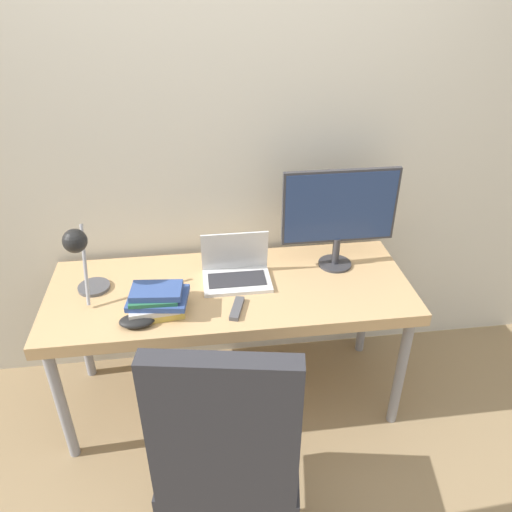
% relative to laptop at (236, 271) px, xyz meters
% --- Properties ---
extents(ground_plane, '(12.00, 12.00, 0.00)m').
position_rel_laptop_xyz_m(ground_plane, '(-0.04, -0.39, -0.77)').
color(ground_plane, '#937A56').
extents(wall_back, '(8.00, 0.05, 2.60)m').
position_rel_laptop_xyz_m(wall_back, '(-0.04, 0.34, 0.53)').
color(wall_back, beige).
rests_on(wall_back, ground_plane).
extents(desk, '(1.71, 0.66, 0.72)m').
position_rel_laptop_xyz_m(desk, '(-0.04, -0.06, -0.11)').
color(desk, tan).
rests_on(desk, ground_plane).
extents(laptop, '(0.32, 0.22, 0.23)m').
position_rel_laptop_xyz_m(laptop, '(0.00, 0.00, 0.00)').
color(laptop, silver).
rests_on(laptop, desk).
extents(monitor, '(0.55, 0.17, 0.51)m').
position_rel_laptop_xyz_m(monitor, '(0.51, 0.07, 0.25)').
color(monitor, '#333338').
rests_on(monitor, desk).
extents(desk_lamp, '(0.15, 0.28, 0.39)m').
position_rel_laptop_xyz_m(desk_lamp, '(-0.67, -0.10, 0.20)').
color(desk_lamp, '#4C4C51').
rests_on(desk_lamp, desk).
extents(office_chair, '(0.59, 0.58, 1.12)m').
position_rel_laptop_xyz_m(office_chair, '(-0.11, -0.88, -0.16)').
color(office_chair, black).
rests_on(office_chair, ground_plane).
extents(book_stack, '(0.28, 0.22, 0.13)m').
position_rel_laptop_xyz_m(book_stack, '(-0.37, -0.21, 0.01)').
color(book_stack, gold).
rests_on(book_stack, desk).
extents(tv_remote, '(0.08, 0.16, 0.02)m').
position_rel_laptop_xyz_m(tv_remote, '(-0.02, -0.25, -0.04)').
color(tv_remote, '#4C4C51').
rests_on(tv_remote, desk).
extents(game_controller, '(0.15, 0.10, 0.04)m').
position_rel_laptop_xyz_m(game_controller, '(-0.45, -0.29, -0.03)').
color(game_controller, black).
rests_on(game_controller, desk).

